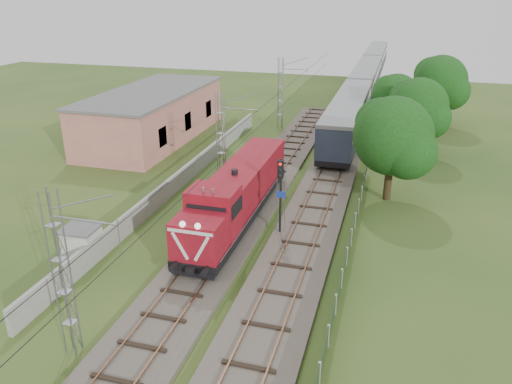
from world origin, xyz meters
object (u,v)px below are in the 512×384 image
(locomotive, at_px, (237,193))
(relay_hut, at_px, (82,243))
(signal_post, at_px, (281,184))
(coach_rake, at_px, (366,77))

(locomotive, relative_size, relay_hut, 7.70)
(signal_post, relative_size, relay_hut, 2.50)
(locomotive, bearing_deg, coach_rake, 83.97)
(signal_post, distance_m, relay_hut, 12.64)
(coach_rake, bearing_deg, relay_hut, -102.77)
(coach_rake, bearing_deg, locomotive, -96.03)
(coach_rake, xyz_separation_m, signal_post, (-1.67, -48.58, 1.04))
(locomotive, height_order, coach_rake, locomotive)
(coach_rake, xyz_separation_m, relay_hut, (-12.40, -54.72, -1.58))
(coach_rake, bearing_deg, signal_post, -91.97)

